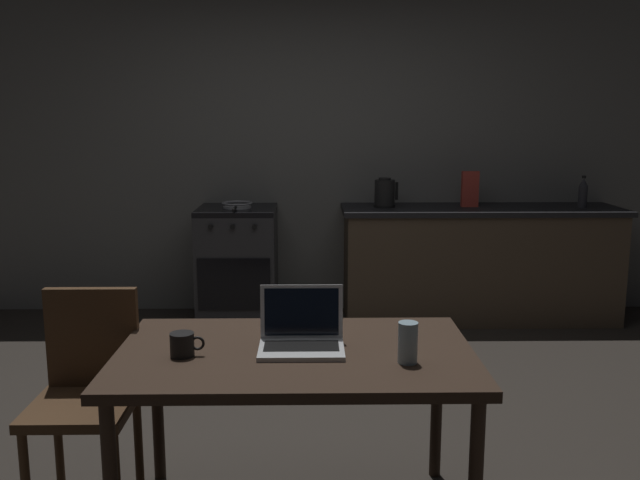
% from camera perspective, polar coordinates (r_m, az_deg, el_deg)
% --- Properties ---
extents(ground_plane, '(12.00, 12.00, 0.00)m').
position_cam_1_polar(ground_plane, '(3.62, -0.87, -15.64)').
color(ground_plane, '#2D2823').
extents(back_wall, '(6.40, 0.10, 2.84)m').
position_cam_1_polar(back_wall, '(5.58, 2.19, 8.61)').
color(back_wall, slate).
rests_on(back_wall, ground_plane).
extents(kitchen_counter, '(2.16, 0.64, 0.89)m').
position_cam_1_polar(kitchen_counter, '(5.51, 13.15, -1.89)').
color(kitchen_counter, '#4C3D2D').
rests_on(kitchen_counter, ground_plane).
extents(stove_oven, '(0.60, 0.62, 0.89)m').
position_cam_1_polar(stove_oven, '(5.37, -6.91, -2.02)').
color(stove_oven, '#2D2D30').
rests_on(stove_oven, ground_plane).
extents(dining_table, '(1.35, 0.82, 0.71)m').
position_cam_1_polar(dining_table, '(2.63, -2.10, -10.57)').
color(dining_table, '#332319').
rests_on(dining_table, ground_plane).
extents(chair, '(0.40, 0.40, 0.89)m').
position_cam_1_polar(chair, '(2.98, -18.96, -11.39)').
color(chair, '#4C331E').
rests_on(chair, ground_plane).
extents(laptop, '(0.32, 0.24, 0.23)m').
position_cam_1_polar(laptop, '(2.60, -1.60, -8.12)').
color(laptop, silver).
rests_on(laptop, dining_table).
extents(electric_kettle, '(0.19, 0.16, 0.23)m').
position_cam_1_polar(electric_kettle, '(5.29, 5.43, 3.92)').
color(electric_kettle, black).
rests_on(electric_kettle, kitchen_counter).
extents(bottle, '(0.07, 0.07, 0.25)m').
position_cam_1_polar(bottle, '(5.61, 21.16, 3.71)').
color(bottle, '#2D2D33').
rests_on(bottle, kitchen_counter).
extents(frying_pan, '(0.23, 0.41, 0.05)m').
position_cam_1_polar(frying_pan, '(5.26, -6.99, 2.94)').
color(frying_pan, gray).
rests_on(frying_pan, stove_oven).
extents(coffee_mug, '(0.13, 0.09, 0.09)m').
position_cam_1_polar(coffee_mug, '(2.58, -11.46, -8.58)').
color(coffee_mug, black).
rests_on(coffee_mug, dining_table).
extents(drinking_glass, '(0.07, 0.07, 0.15)m').
position_cam_1_polar(drinking_glass, '(2.47, 7.34, -8.53)').
color(drinking_glass, '#99B7C6').
rests_on(drinking_glass, dining_table).
extents(cereal_box, '(0.13, 0.05, 0.28)m').
position_cam_1_polar(cereal_box, '(5.42, 12.44, 4.19)').
color(cereal_box, '#B2382D').
rests_on(cereal_box, kitchen_counter).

